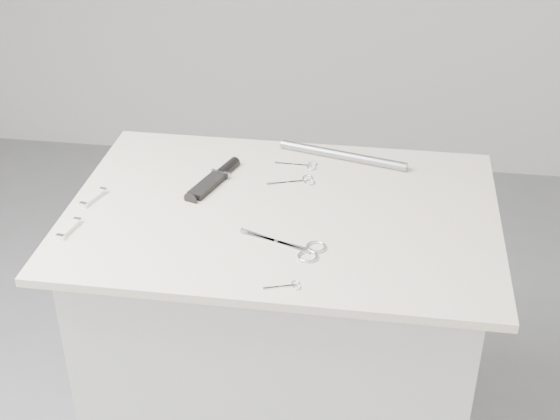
# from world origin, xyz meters

# --- Properties ---
(plinth) EXTENTS (0.90, 0.60, 0.90)m
(plinth) POSITION_xyz_m (0.00, 0.00, 0.45)
(plinth) COLOR silver
(plinth) RESTS_ON ground
(display_board) EXTENTS (1.00, 0.70, 0.02)m
(display_board) POSITION_xyz_m (0.00, 0.00, 0.91)
(display_board) COLOR beige
(display_board) RESTS_ON plinth
(large_shears) EXTENTS (0.20, 0.11, 0.01)m
(large_shears) POSITION_xyz_m (0.06, -0.16, 0.92)
(large_shears) COLOR silver
(large_shears) RESTS_ON display_board
(embroidery_scissors_a) EXTENTS (0.12, 0.07, 0.00)m
(embroidery_scissors_a) POSITION_xyz_m (0.02, 0.14, 0.92)
(embroidery_scissors_a) COLOR silver
(embroidery_scissors_a) RESTS_ON display_board
(embroidery_scissors_b) EXTENTS (0.11, 0.05, 0.00)m
(embroidery_scissors_b) POSITION_xyz_m (0.02, 0.22, 0.92)
(embroidery_scissors_b) COLOR silver
(embroidery_scissors_b) RESTS_ON display_board
(tiny_scissors) EXTENTS (0.08, 0.04, 0.00)m
(tiny_scissors) POSITION_xyz_m (0.05, -0.29, 0.92)
(tiny_scissors) COLOR silver
(tiny_scissors) RESTS_ON display_board
(sheathed_knife) EXTENTS (0.09, 0.20, 0.03)m
(sheathed_knife) POSITION_xyz_m (-0.18, 0.11, 0.93)
(sheathed_knife) COLOR black
(sheathed_knife) RESTS_ON display_board
(pocket_knife_a) EXTENTS (0.04, 0.09, 0.01)m
(pocket_knife_a) POSITION_xyz_m (-0.45, -0.02, 0.93)
(pocket_knife_a) COLOR silver
(pocket_knife_a) RESTS_ON display_board
(pocket_knife_b) EXTENTS (0.03, 0.08, 0.01)m
(pocket_knife_b) POSITION_xyz_m (-0.46, -0.16, 0.93)
(pocket_knife_b) COLOR silver
(pocket_knife_b) RESTS_ON display_board
(metal_rail) EXTENTS (0.34, 0.11, 0.02)m
(metal_rail) POSITION_xyz_m (0.12, 0.27, 0.93)
(metal_rail) COLOR gray
(metal_rail) RESTS_ON display_board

